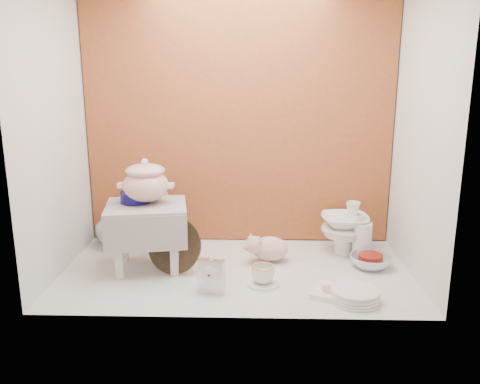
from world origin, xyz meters
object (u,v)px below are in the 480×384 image
object	(u,v)px
step_stool	(148,237)
porcelain_tower	(344,227)
soup_tureen	(146,181)
dinner_plate_stack	(355,295)
mantel_clock	(211,275)
plush_pig	(270,248)
crystal_bowl	(370,262)
floral_platter	(142,210)
gold_rim_teacup	(263,274)
blue_white_vase	(118,224)

from	to	relation	value
step_stool	porcelain_tower	distance (m)	1.10
porcelain_tower	soup_tureen	bearing A→B (deg)	-168.50
soup_tureen	dinner_plate_stack	xyz separation A→B (m)	(1.02, -0.39, -0.44)
mantel_clock	plush_pig	bearing A→B (deg)	68.98
soup_tureen	crystal_bowl	xyz separation A→B (m)	(1.18, 0.00, -0.43)
crystal_bowl	floral_platter	bearing A→B (deg)	164.47
step_stool	mantel_clock	xyz separation A→B (m)	(0.36, -0.29, -0.08)
dinner_plate_stack	crystal_bowl	xyz separation A→B (m)	(0.16, 0.40, 0.00)
floral_platter	gold_rim_teacup	size ratio (longest dim) A/B	3.60
soup_tureen	floral_platter	world-z (taller)	soup_tureen
soup_tureen	gold_rim_teacup	distance (m)	0.77
step_stool	dinner_plate_stack	distance (m)	1.09
floral_platter	porcelain_tower	size ratio (longest dim) A/B	1.33
blue_white_vase	soup_tureen	bearing A→B (deg)	-51.03
mantel_clock	plush_pig	xyz separation A→B (m)	(0.29, 0.40, -0.02)
floral_platter	mantel_clock	xyz separation A→B (m)	(0.47, -0.68, -0.11)
step_stool	crystal_bowl	distance (m)	1.18
plush_pig	gold_rim_teacup	bearing A→B (deg)	-96.96
plush_pig	crystal_bowl	xyz separation A→B (m)	(0.53, -0.07, -0.04)
soup_tureen	porcelain_tower	xyz separation A→B (m)	(1.07, 0.22, -0.31)
dinner_plate_stack	porcelain_tower	world-z (taller)	porcelain_tower
soup_tureen	mantel_clock	world-z (taller)	soup_tureen
porcelain_tower	step_stool	bearing A→B (deg)	-166.88
floral_platter	crystal_bowl	xyz separation A→B (m)	(1.29, -0.36, -0.17)
floral_platter	porcelain_tower	distance (m)	1.19
soup_tureen	floral_platter	size ratio (longest dim) A/B	0.68
floral_platter	plush_pig	distance (m)	0.82
floral_platter	gold_rim_teacup	world-z (taller)	floral_platter
gold_rim_teacup	porcelain_tower	bearing A→B (deg)	43.63
gold_rim_teacup	crystal_bowl	distance (m)	0.62
dinner_plate_stack	step_stool	bearing A→B (deg)	160.43
soup_tureen	dinner_plate_stack	bearing A→B (deg)	-21.04
step_stool	porcelain_tower	size ratio (longest dim) A/B	1.33
floral_platter	mantel_clock	distance (m)	0.84
blue_white_vase	mantel_clock	size ratio (longest dim) A/B	1.48
plush_pig	porcelain_tower	xyz separation A→B (m)	(0.42, 0.14, 0.08)
crystal_bowl	mantel_clock	bearing A→B (deg)	-158.15
crystal_bowl	porcelain_tower	xyz separation A→B (m)	(-0.10, 0.21, 0.12)
soup_tureen	blue_white_vase	bearing A→B (deg)	128.97
step_stool	gold_rim_teacup	size ratio (longest dim) A/B	3.60
soup_tureen	dinner_plate_stack	size ratio (longest dim) A/B	1.21
step_stool	gold_rim_teacup	distance (m)	0.64
plush_pig	gold_rim_teacup	size ratio (longest dim) A/B	2.23
step_stool	gold_rim_teacup	world-z (taller)	step_stool
dinner_plate_stack	soup_tureen	bearing A→B (deg)	158.96
floral_platter	mantel_clock	bearing A→B (deg)	-55.49
blue_white_vase	dinner_plate_stack	bearing A→B (deg)	-28.70
step_stool	soup_tureen	world-z (taller)	soup_tureen
gold_rim_teacup	crystal_bowl	bearing A→B (deg)	22.03
soup_tureen	dinner_plate_stack	world-z (taller)	soup_tureen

